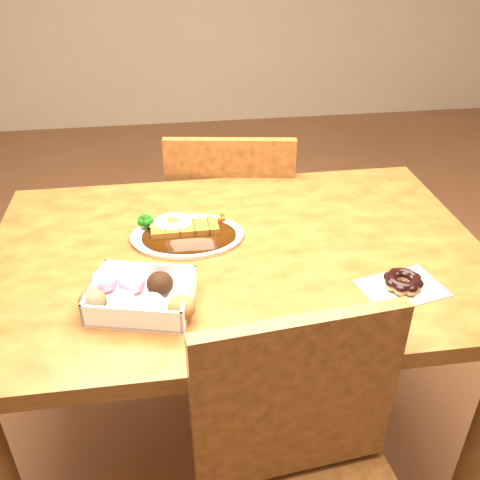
{
  "coord_description": "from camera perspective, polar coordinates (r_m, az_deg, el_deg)",
  "views": [
    {
      "loc": [
        -0.15,
        -1.08,
        1.46
      ],
      "look_at": [
        -0.0,
        -0.05,
        0.81
      ],
      "focal_mm": 40.0,
      "sensor_mm": 36.0,
      "label": 1
    }
  ],
  "objects": [
    {
      "name": "ground",
      "position": [
        1.82,
        -0.2,
        -21.11
      ],
      "size": [
        6.0,
        6.0,
        0.0
      ],
      "primitive_type": "plane",
      "color": "brown",
      "rests_on": "ground"
    },
    {
      "name": "table",
      "position": [
        1.36,
        -0.26,
        -4.47
      ],
      "size": [
        1.2,
        0.8,
        0.75
      ],
      "color": "#4D290F",
      "rests_on": "ground"
    },
    {
      "name": "chair_far",
      "position": [
        1.9,
        -0.89,
        1.06
      ],
      "size": [
        0.48,
        0.48,
        0.87
      ],
      "rotation": [
        0.0,
        0.0,
        2.99
      ],
      "color": "#4D290F",
      "rests_on": "ground"
    },
    {
      "name": "katsu_curry_plate",
      "position": [
        1.34,
        -5.88,
        0.77
      ],
      "size": [
        0.29,
        0.21,
        0.06
      ],
      "rotation": [
        0.0,
        0.0,
        -0.06
      ],
      "color": "white",
      "rests_on": "table"
    },
    {
      "name": "donut_box",
      "position": [
        1.12,
        -10.73,
        -5.79
      ],
      "size": [
        0.24,
        0.2,
        0.06
      ],
      "rotation": [
        0.0,
        0.0,
        -0.25
      ],
      "color": "white",
      "rests_on": "table"
    },
    {
      "name": "pon_de_ring",
      "position": [
        1.21,
        16.99,
        -4.31
      ],
      "size": [
        0.2,
        0.16,
        0.03
      ],
      "rotation": [
        0.0,
        0.0,
        0.22
      ],
      "color": "silver",
      "rests_on": "table"
    }
  ]
}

